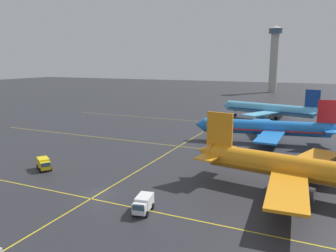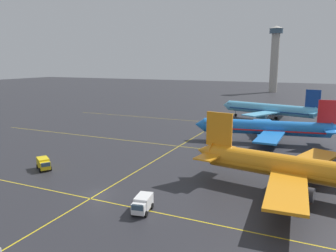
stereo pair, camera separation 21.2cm
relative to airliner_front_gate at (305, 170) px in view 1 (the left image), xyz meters
The scene contains 8 objects.
ground_plane 31.47m from the airliner_front_gate, 155.91° to the right, with size 600.00×600.00×0.00m, color #28282D.
airliner_front_gate is the anchor object (origin of this frame).
airliner_second_row 33.19m from the airliner_front_gate, 107.65° to the left, with size 35.66×30.37×11.12m.
airliner_third_row 67.02m from the airliner_front_gate, 102.01° to the left, with size 35.82×30.49×11.26m.
taxiway_markings 34.61m from the airliner_front_gate, 146.01° to the left, with size 112.32×112.10×0.01m.
service_truck_red_van 45.61m from the airliner_front_gate, behind, with size 4.43×3.85×2.10m.
service_truck_catering 24.86m from the airliner_front_gate, 141.57° to the right, with size 2.75×4.37×2.10m.
control_tower 181.11m from the airliner_front_gate, 98.74° to the left, with size 8.82×8.82×42.69m.
Camera 1 is at (29.46, -39.18, 19.94)m, focal length 35.42 mm.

